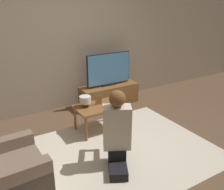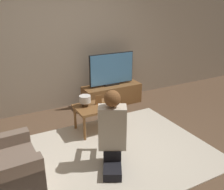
{
  "view_description": "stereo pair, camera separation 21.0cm",
  "coord_description": "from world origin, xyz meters",
  "px_view_note": "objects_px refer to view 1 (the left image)",
  "views": [
    {
      "loc": [
        -1.51,
        -2.5,
        2.01
      ],
      "look_at": [
        0.41,
        0.69,
        0.58
      ],
      "focal_mm": 40.0,
      "sensor_mm": 36.0,
      "label": 1
    },
    {
      "loc": [
        -1.32,
        -2.6,
        2.01
      ],
      "look_at": [
        0.41,
        0.69,
        0.58
      ],
      "focal_mm": 40.0,
      "sensor_mm": 36.0,
      "label": 2
    }
  ],
  "objects_px": {
    "coffee_table": "(99,109)",
    "person_kneeling": "(117,129)",
    "table_lamp": "(85,100)",
    "tv": "(109,69)"
  },
  "relations": [
    {
      "from": "coffee_table",
      "to": "person_kneeling",
      "type": "distance_m",
      "value": 0.97
    },
    {
      "from": "table_lamp",
      "to": "person_kneeling",
      "type": "bearing_deg",
      "value": -92.9
    },
    {
      "from": "person_kneeling",
      "to": "tv",
      "type": "bearing_deg",
      "value": -89.96
    },
    {
      "from": "person_kneeling",
      "to": "table_lamp",
      "type": "relative_size",
      "value": 5.64
    },
    {
      "from": "person_kneeling",
      "to": "coffee_table",
      "type": "bearing_deg",
      "value": -76.85
    },
    {
      "from": "tv",
      "to": "table_lamp",
      "type": "distance_m",
      "value": 1.21
    },
    {
      "from": "coffee_table",
      "to": "table_lamp",
      "type": "distance_m",
      "value": 0.26
    },
    {
      "from": "coffee_table",
      "to": "table_lamp",
      "type": "bearing_deg",
      "value": 154.79
    },
    {
      "from": "coffee_table",
      "to": "person_kneeling",
      "type": "relative_size",
      "value": 0.72
    },
    {
      "from": "coffee_table",
      "to": "table_lamp",
      "type": "relative_size",
      "value": 4.07
    }
  ]
}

